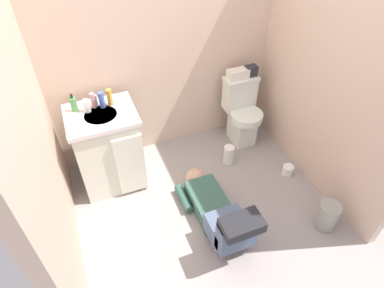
{
  "coord_description": "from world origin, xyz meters",
  "views": [
    {
      "loc": [
        -0.82,
        -1.8,
        2.46
      ],
      "look_at": [
        0.04,
        0.32,
        0.45
      ],
      "focal_mm": 30.46,
      "sensor_mm": 36.0,
      "label": 1
    }
  ],
  "objects": [
    {
      "name": "ground_plane",
      "position": [
        0.0,
        0.0,
        -0.02
      ],
      "size": [
        2.76,
        2.91,
        0.04
      ],
      "primitive_type": "cube",
      "color": "gray"
    },
    {
      "name": "bottle_white",
      "position": [
        -0.8,
        0.66,
        0.88
      ],
      "size": [
        0.06,
        0.06,
        0.11
      ],
      "primitive_type": "cylinder",
      "color": "white",
      "rests_on": "vanity_cabinet"
    },
    {
      "name": "bottle_amber",
      "position": [
        -0.59,
        0.69,
        0.9
      ],
      "size": [
        0.05,
        0.05,
        0.15
      ],
      "primitive_type": "cylinder",
      "color": "gold",
      "rests_on": "vanity_cabinet"
    },
    {
      "name": "bottle_blue",
      "position": [
        -0.66,
        0.68,
        0.89
      ],
      "size": [
        0.05,
        0.05,
        0.15
      ],
      "primitive_type": "cylinder",
      "color": "#4460BC",
      "rests_on": "vanity_cabinet"
    },
    {
      "name": "wall_left",
      "position": [
        -1.17,
        0.0,
        1.2
      ],
      "size": [
        0.08,
        1.91,
        2.4
      ],
      "primitive_type": "cube",
      "color": "beige",
      "rests_on": "ground_plane"
    },
    {
      "name": "wall_right",
      "position": [
        1.17,
        0.0,
        1.2
      ],
      "size": [
        0.08,
        1.91,
        2.4
      ],
      "primitive_type": "cube",
      "color": "beige",
      "rests_on": "ground_plane"
    },
    {
      "name": "vanity_cabinet",
      "position": [
        -0.7,
        0.59,
        0.42
      ],
      "size": [
        0.6,
        0.53,
        0.82
      ],
      "color": "silver",
      "rests_on": "ground_plane"
    },
    {
      "name": "bottle_pink",
      "position": [
        -0.73,
        0.71,
        0.89
      ],
      "size": [
        0.04,
        0.04,
        0.14
      ],
      "primitive_type": "cylinder",
      "color": "pink",
      "rests_on": "vanity_cabinet"
    },
    {
      "name": "tissue_box",
      "position": [
        0.73,
        0.79,
        0.8
      ],
      "size": [
        0.22,
        0.11,
        0.1
      ],
      "primitive_type": "cube",
      "color": "silver",
      "rests_on": "toilet"
    },
    {
      "name": "trash_can",
      "position": [
        0.91,
        -0.65,
        0.13
      ],
      "size": [
        0.18,
        0.18,
        0.26
      ],
      "primitive_type": "cylinder",
      "color": "gray",
      "rests_on": "ground_plane"
    },
    {
      "name": "soap_dispenser",
      "position": [
        -0.89,
        0.71,
        0.89
      ],
      "size": [
        0.06,
        0.06,
        0.17
      ],
      "color": "#4C8C50",
      "rests_on": "vanity_cabinet"
    },
    {
      "name": "paper_towel_roll",
      "position": [
        0.48,
        0.38,
        0.11
      ],
      "size": [
        0.11,
        0.11,
        0.22
      ],
      "primitive_type": "cylinder",
      "color": "white",
      "rests_on": "ground_plane"
    },
    {
      "name": "toilet_paper_roll",
      "position": [
        0.97,
        0.0,
        0.05
      ],
      "size": [
        0.11,
        0.11,
        0.1
      ],
      "primitive_type": "cylinder",
      "color": "white",
      "rests_on": "ground_plane"
    },
    {
      "name": "person_plumber",
      "position": [
        0.02,
        -0.3,
        0.18
      ],
      "size": [
        0.39,
        1.06,
        0.52
      ],
      "color": "#33594C",
      "rests_on": "ground_plane"
    },
    {
      "name": "wall_back",
      "position": [
        0.0,
        0.99,
        1.2
      ],
      "size": [
        2.42,
        0.08,
        2.4
      ],
      "primitive_type": "cube",
      "color": "beige",
      "rests_on": "ground_plane"
    },
    {
      "name": "toiletry_bag",
      "position": [
        0.88,
        0.79,
        0.81
      ],
      "size": [
        0.12,
        0.09,
        0.11
      ],
      "primitive_type": "cube",
      "color": "#26262D",
      "rests_on": "toilet"
    },
    {
      "name": "toilet",
      "position": [
        0.78,
        0.7,
        0.37
      ],
      "size": [
        0.36,
        0.46,
        0.75
      ],
      "color": "silver",
      "rests_on": "ground_plane"
    },
    {
      "name": "faucet",
      "position": [
        -0.7,
        0.73,
        0.87
      ],
      "size": [
        0.02,
        0.02,
        0.1
      ],
      "primitive_type": "cylinder",
      "color": "silver",
      "rests_on": "vanity_cabinet"
    }
  ]
}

